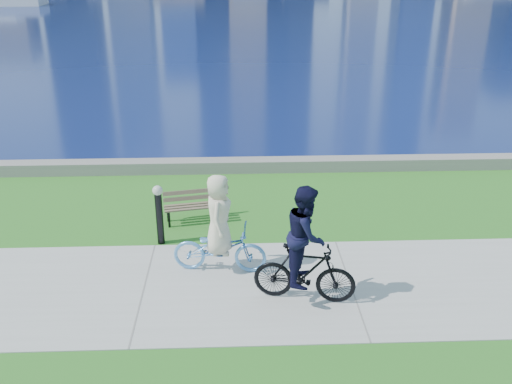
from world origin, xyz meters
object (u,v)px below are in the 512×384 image
bollard_lamp (159,211)px  cyclist_man (305,254)px  cyclist_woman (219,236)px  park_bench (194,203)px

bollard_lamp → cyclist_man: 3.72m
bollard_lamp → cyclist_man: size_ratio=0.61×
cyclist_woman → cyclist_man: 1.93m
park_bench → bollard_lamp: 1.34m
park_bench → bollard_lamp: (-0.67, -1.11, 0.35)m
cyclist_woman → bollard_lamp: bearing=54.6°
park_bench → cyclist_man: size_ratio=0.64×
park_bench → bollard_lamp: bollard_lamp is taller
park_bench → cyclist_woman: bearing=-84.5°
cyclist_woman → park_bench: bearing=23.0°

